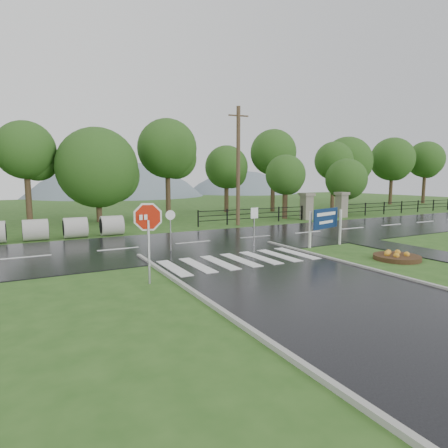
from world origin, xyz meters
TOP-DOWN VIEW (x-y plane):
  - ground at (0.00, 0.00)m, footprint 120.00×120.00m
  - main_road at (0.00, 10.00)m, footprint 90.00×8.00m
  - walkway at (8.50, 4.00)m, footprint 2.20×11.00m
  - crosswalk at (0.00, 5.00)m, footprint 6.50×2.80m
  - curb_left at (-3.55, -4.00)m, footprint 0.15×24.00m
  - pillar_west at (13.00, 16.00)m, footprint 1.00×1.00m
  - pillar_east at (17.00, 16.00)m, footprint 1.00×1.00m
  - fence_west at (7.75, 16.00)m, footprint 9.58×0.08m
  - fence_east at (27.75, 16.00)m, footprint 20.58×0.08m
  - hills at (3.49, 65.00)m, footprint 102.00×48.00m
  - treeline at (1.00, 24.00)m, footprint 83.20×5.20m
  - stop_sign at (-4.40, 3.55)m, footprint 1.26×0.30m
  - estate_billboard at (5.65, 5.94)m, footprint 2.17×0.68m
  - flower_bed at (6.12, 2.06)m, footprint 1.94×1.94m
  - reg_sign_small at (2.30, 7.51)m, footprint 0.45×0.07m
  - reg_sign_round at (-1.87, 8.38)m, footprint 0.46×0.09m
  - utility_pole_east at (6.02, 15.50)m, footprint 1.53×0.30m
  - entrance_tree_left at (11.87, 17.50)m, footprint 3.41×3.41m
  - entrance_tree_right at (19.03, 17.50)m, footprint 3.87×3.87m

SIDE VIEW (x-z plane):
  - hills at x=3.49m, z-range -39.54..8.46m
  - ground at x=0.00m, z-range 0.00..0.00m
  - main_road at x=0.00m, z-range -0.02..0.02m
  - walkway at x=8.50m, z-range -0.02..0.02m
  - curb_left at x=-3.55m, z-range -0.06..0.06m
  - treeline at x=1.00m, z-range -5.00..5.00m
  - crosswalk at x=0.00m, z-range 0.05..0.07m
  - flower_bed at x=6.12m, z-range -0.05..0.34m
  - fence_west at x=7.75m, z-range 0.12..1.32m
  - fence_east at x=27.75m, z-range 0.14..1.34m
  - pillar_west at x=13.00m, z-range 0.06..2.30m
  - pillar_east at x=17.00m, z-range 0.06..2.30m
  - reg_sign_round at x=-1.87m, z-range 0.29..2.28m
  - estate_billboard at x=5.65m, z-range 0.37..2.33m
  - reg_sign_small at x=2.30m, z-range 0.43..2.45m
  - stop_sign at x=-4.40m, z-range 0.55..3.44m
  - entrance_tree_right at x=19.03m, z-range 0.69..5.99m
  - entrance_tree_left at x=11.87m, z-range 1.00..6.47m
  - utility_pole_east at x=6.02m, z-range 0.07..8.69m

